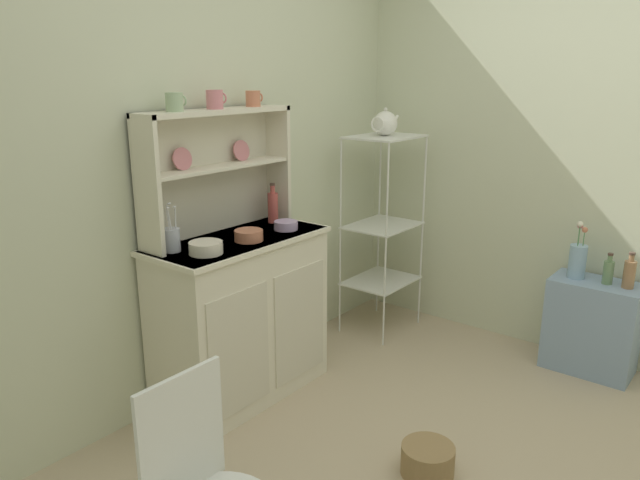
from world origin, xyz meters
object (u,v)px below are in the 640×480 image
(side_shelf_blue, at_px, (592,326))
(bowl_mixing_large, at_px, (206,248))
(hutch_shelf_unit, at_px, (213,162))
(oil_bottle, at_px, (608,271))
(utensil_jar, at_px, (172,239))
(flower_vase, at_px, (578,260))
(porcelain_teapot, at_px, (385,123))
(cup_sage_0, at_px, (175,102))
(bakers_rack, at_px, (383,214))
(jam_bottle, at_px, (273,206))
(vinegar_bottle, at_px, (629,273))
(floor_basket, at_px, (428,460))
(hutch_cabinet, at_px, (241,316))

(side_shelf_blue, bearing_deg, bowl_mixing_large, 142.64)
(hutch_shelf_unit, distance_m, oil_bottle, 2.23)
(utensil_jar, xyz_separation_m, oil_bottle, (1.79, -1.51, -0.32))
(side_shelf_blue, xyz_separation_m, flower_vase, (0.00, 0.12, 0.38))
(hutch_shelf_unit, height_order, porcelain_teapot, hutch_shelf_unit)
(side_shelf_blue, bearing_deg, cup_sage_0, 138.23)
(bakers_rack, distance_m, jam_bottle, 0.88)
(hutch_shelf_unit, relative_size, cup_sage_0, 9.47)
(oil_bottle, bearing_deg, bakers_rack, 100.20)
(bakers_rack, bearing_deg, flower_vase, -78.36)
(side_shelf_blue, bearing_deg, vinegar_bottle, -90.00)
(vinegar_bottle, bearing_deg, cup_sage_0, 135.45)
(bakers_rack, bearing_deg, cup_sage_0, 171.32)
(cup_sage_0, relative_size, flower_vase, 0.28)
(cup_sage_0, relative_size, jam_bottle, 0.43)
(floor_basket, bearing_deg, vinegar_bottle, -16.63)
(oil_bottle, bearing_deg, cup_sage_0, 137.34)
(cup_sage_0, relative_size, porcelain_teapot, 0.39)
(hutch_cabinet, xyz_separation_m, vinegar_bottle, (1.43, -1.53, 0.18))
(bakers_rack, bearing_deg, oil_bottle, -79.80)
(hutch_shelf_unit, relative_size, utensil_jar, 3.74)
(bakers_rack, xyz_separation_m, side_shelf_blue, (0.24, -1.28, -0.52))
(cup_sage_0, distance_m, porcelain_teapot, 1.47)
(bowl_mixing_large, relative_size, jam_bottle, 0.71)
(hutch_shelf_unit, xyz_separation_m, bowl_mixing_large, (-0.28, -0.24, -0.34))
(porcelain_teapot, bearing_deg, flower_vase, -78.28)
(utensil_jar, xyz_separation_m, porcelain_teapot, (1.55, -0.18, 0.44))
(side_shelf_blue, xyz_separation_m, utensil_jar, (-1.79, 1.46, 0.66))
(hutch_cabinet, height_order, jam_bottle, jam_bottle)
(cup_sage_0, xyz_separation_m, vinegar_bottle, (1.68, -1.66, -0.92))
(hutch_shelf_unit, height_order, bakers_rack, hutch_shelf_unit)
(hutch_shelf_unit, height_order, oil_bottle, hutch_shelf_unit)
(cup_sage_0, bearing_deg, side_shelf_blue, -41.77)
(porcelain_teapot, bearing_deg, bowl_mixing_large, 179.04)
(utensil_jar, bearing_deg, hutch_cabinet, -12.35)
(cup_sage_0, height_order, porcelain_teapot, cup_sage_0)
(oil_bottle, height_order, vinegar_bottle, vinegar_bottle)
(flower_vase, bearing_deg, bowl_mixing_large, 145.26)
(bowl_mixing_large, relative_size, porcelain_teapot, 0.65)
(hutch_shelf_unit, relative_size, vinegar_bottle, 4.42)
(floor_basket, xyz_separation_m, flower_vase, (1.42, -0.15, 0.58))
(side_shelf_blue, height_order, jam_bottle, jam_bottle)
(utensil_jar, height_order, flower_vase, utensil_jar)
(utensil_jar, bearing_deg, porcelain_teapot, -6.47)
(floor_basket, height_order, bowl_mixing_large, bowl_mixing_large)
(side_shelf_blue, distance_m, bowl_mixing_large, 2.24)
(porcelain_teapot, xyz_separation_m, flower_vase, (0.24, -1.16, -0.72))
(floor_basket, relative_size, bowl_mixing_large, 1.48)
(hutch_cabinet, xyz_separation_m, floor_basket, (0.01, -1.11, -0.38))
(hutch_cabinet, relative_size, flower_vase, 2.86)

